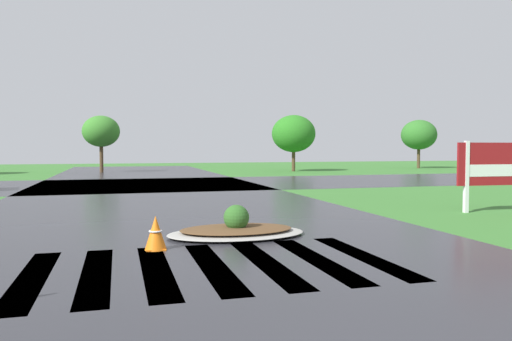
{
  "coord_description": "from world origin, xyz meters",
  "views": [
    {
      "loc": [
        -1.46,
        -2.34,
        1.92
      ],
      "look_at": [
        2.86,
        13.05,
        1.18
      ],
      "focal_mm": 34.66,
      "sensor_mm": 36.0,
      "label": 1
    }
  ],
  "objects_px": {
    "estate_billboard": "(497,167)",
    "traffic_cone": "(156,233)",
    "median_island": "(236,230)",
    "car_dark_suv": "(510,170)",
    "car_blue_compact": "(506,167)"
  },
  "relations": [
    {
      "from": "estate_billboard",
      "to": "traffic_cone",
      "type": "relative_size",
      "value": 4.14
    },
    {
      "from": "median_island",
      "to": "traffic_cone",
      "type": "relative_size",
      "value": 4.67
    },
    {
      "from": "estate_billboard",
      "to": "traffic_cone",
      "type": "xyz_separation_m",
      "value": [
        -10.27,
        -2.89,
        -1.03
      ]
    },
    {
      "from": "estate_billboard",
      "to": "car_dark_suv",
      "type": "distance_m",
      "value": 16.03
    },
    {
      "from": "median_island",
      "to": "car_dark_suv",
      "type": "xyz_separation_m",
      "value": [
        19.62,
        13.36,
        0.47
      ]
    },
    {
      "from": "estate_billboard",
      "to": "car_dark_suv",
      "type": "relative_size",
      "value": 0.59
    },
    {
      "from": "car_dark_suv",
      "to": "median_island",
      "type": "bearing_deg",
      "value": -147.51
    },
    {
      "from": "estate_billboard",
      "to": "car_blue_compact",
      "type": "relative_size",
      "value": 0.63
    },
    {
      "from": "car_dark_suv",
      "to": "traffic_cone",
      "type": "relative_size",
      "value": 6.99
    },
    {
      "from": "car_dark_suv",
      "to": "traffic_cone",
      "type": "height_order",
      "value": "car_dark_suv"
    },
    {
      "from": "median_island",
      "to": "traffic_cone",
      "type": "distance_m",
      "value": 2.08
    },
    {
      "from": "car_dark_suv",
      "to": "estate_billboard",
      "type": "bearing_deg",
      "value": -135.92
    },
    {
      "from": "median_island",
      "to": "car_dark_suv",
      "type": "height_order",
      "value": "car_dark_suv"
    },
    {
      "from": "car_dark_suv",
      "to": "traffic_cone",
      "type": "bearing_deg",
      "value": -147.89
    },
    {
      "from": "car_blue_compact",
      "to": "car_dark_suv",
      "type": "height_order",
      "value": "car_blue_compact"
    }
  ]
}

